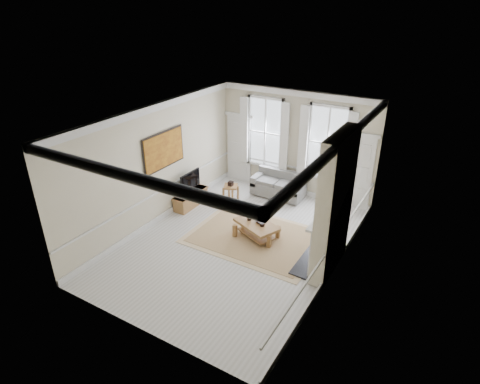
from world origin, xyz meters
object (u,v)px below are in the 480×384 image
Objects in this scene: side_table at (231,189)px; coffee_table at (256,226)px; tv_stand at (191,199)px; sofa at (279,186)px.

coffee_table is at bearing -41.17° from side_table.
coffee_table is 2.72m from tv_stand.
sofa is 3.03× the size of side_table.
side_table is 2.35m from coffee_table.
tv_stand is (-0.88, -0.95, -0.18)m from side_table.
side_table is at bearing -137.94° from sofa.
sofa is at bearing 44.40° from tv_stand.
side_table is 0.40× the size of coffee_table.
coffee_table is at bearing -12.73° from tv_stand.
side_table is (-1.19, -1.07, 0.06)m from sofa.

